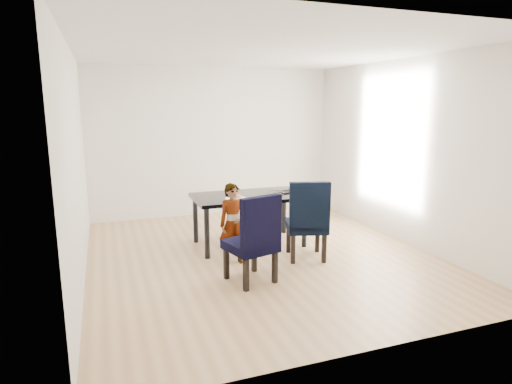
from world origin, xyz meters
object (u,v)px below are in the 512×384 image
object	(u,v)px
child	(233,224)
chair_right	(306,219)
dining_table	(249,220)
laptop	(290,190)
chair_left	(250,238)
plate	(236,199)

from	to	relation	value
child	chair_right	bearing A→B (deg)	-10.28
dining_table	laptop	distance (m)	0.78
chair_left	laptop	size ratio (longest dim) A/B	3.31
dining_table	chair_left	distance (m)	1.35
dining_table	plate	bearing A→B (deg)	-140.55
chair_right	laptop	xyz separation A→B (m)	(0.14, 0.82, 0.23)
dining_table	child	world-z (taller)	child
chair_left	plate	xyz separation A→B (m)	(0.15, 1.05, 0.23)
chair_left	chair_right	xyz separation A→B (m)	(0.96, 0.49, 0.01)
child	plate	distance (m)	0.52
chair_right	laptop	size ratio (longest dim) A/B	3.38
chair_left	chair_right	bearing A→B (deg)	12.02
child	plate	size ratio (longest dim) A/B	3.56
chair_left	plate	size ratio (longest dim) A/B	3.54
chair_right	child	xyz separation A→B (m)	(-0.98, 0.13, -0.01)
laptop	chair_left	bearing A→B (deg)	44.64
chair_right	plate	world-z (taller)	chair_right
laptop	chair_right	bearing A→B (deg)	75.00
chair_right	child	distance (m)	0.98
dining_table	chair_left	bearing A→B (deg)	-108.29
chair_left	plate	bearing A→B (deg)	66.62
dining_table	child	bearing A→B (deg)	-123.85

